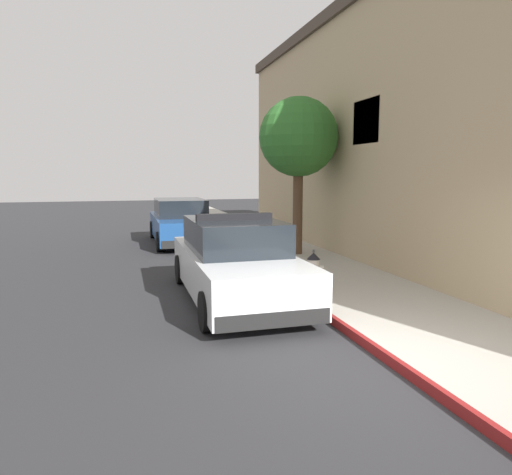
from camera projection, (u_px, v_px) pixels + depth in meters
name	position (u px, v px, depth m)	size (l,w,h in m)	color
ground_plane	(77.00, 259.00, 14.08)	(29.44, 60.00, 0.20)	#2B2B2D
sidewalk_pavement	(267.00, 245.00, 15.69)	(2.66, 60.00, 0.14)	#ADA89E
curb_painted_edge	(227.00, 247.00, 15.32)	(0.08, 60.00, 0.14)	maroon
storefront_building	(467.00, 131.00, 12.60)	(6.30, 19.47, 7.17)	tan
police_cruiser	(235.00, 262.00, 9.13)	(1.94, 4.84, 1.68)	white
parked_car_silver_ahead	(181.00, 222.00, 16.60)	(1.94, 4.84, 1.56)	navy
fire_hydrant	(313.00, 269.00, 9.66)	(0.44, 0.40, 0.76)	#4C4C51
street_tree	(299.00, 138.00, 13.23)	(2.23, 2.23, 4.45)	brown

